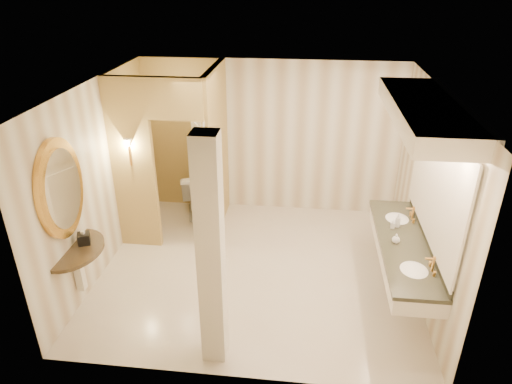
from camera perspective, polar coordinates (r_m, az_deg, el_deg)
floor at (r=6.88m, az=0.13°, el=-9.60°), size 4.50×4.50×0.00m
ceiling at (r=5.72m, az=0.16°, el=12.85°), size 4.50×4.50×0.00m
wall_back at (r=8.02m, az=1.75°, el=6.77°), size 4.50×0.02×2.70m
wall_front at (r=4.48m, az=-2.74°, el=-10.53°), size 4.50×0.02×2.70m
wall_left at (r=6.78m, az=-19.10°, el=1.49°), size 0.02×4.00×2.70m
wall_right at (r=6.36m, az=20.72°, el=-0.45°), size 0.02×4.00×2.70m
toilet_closet at (r=7.23m, az=-7.91°, el=4.59°), size 1.50×1.55×2.70m
wall_sconce at (r=6.88m, az=-15.67°, el=5.77°), size 0.14×0.14×0.42m
vanity at (r=5.83m, az=19.40°, el=0.35°), size 0.75×2.44×2.09m
console_shelf at (r=5.96m, az=-22.70°, el=-2.76°), size 0.96×0.96×1.93m
pillar at (r=4.78m, az=-5.66°, el=-8.01°), size 0.26×0.26×2.70m
tissue_box at (r=6.20m, az=-20.72°, el=-5.47°), size 0.19×0.19×0.15m
toilet at (r=8.22m, az=-7.68°, el=-0.10°), size 0.66×0.90×0.82m
soap_bottle_a at (r=6.40m, az=16.73°, el=-3.81°), size 0.07×0.07×0.13m
soap_bottle_b at (r=6.08m, az=17.11°, el=-5.56°), size 0.13×0.13×0.13m
soap_bottle_c at (r=6.43m, az=17.32°, el=-3.38°), size 0.10×0.10×0.20m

